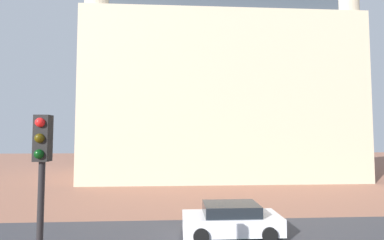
% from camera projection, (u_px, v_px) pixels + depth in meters
% --- Properties ---
extents(ground_plane, '(120.00, 120.00, 0.00)m').
position_uv_depth(ground_plane, '(195.00, 237.00, 11.77)').
color(ground_plane, '#93604C').
extents(landmark_building, '(27.10, 14.37, 33.07)m').
position_uv_depth(landmark_building, '(216.00, 86.00, 31.71)').
color(landmark_building, beige).
rests_on(landmark_building, ground_plane).
extents(car_white, '(4.24, 2.07, 1.38)m').
position_uv_depth(car_white, '(231.00, 220.00, 12.02)').
color(car_white, silver).
rests_on(car_white, ground_plane).
extents(traffic_light_pole, '(0.28, 0.34, 4.74)m').
position_uv_depth(traffic_light_pole, '(41.00, 190.00, 5.26)').
color(traffic_light_pole, black).
rests_on(traffic_light_pole, ground_plane).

